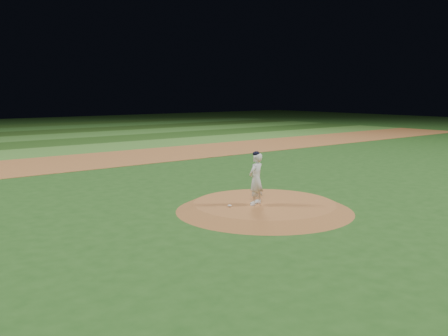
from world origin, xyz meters
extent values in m
plane|color=#204D19|center=(0.00, 0.00, 0.00)|extent=(120.00, 120.00, 0.00)
cube|color=#9F6031|center=(0.00, 14.00, 0.01)|extent=(70.00, 6.00, 0.02)
cube|color=#417C2D|center=(0.00, 19.50, 0.01)|extent=(70.00, 5.00, 0.02)
cube|color=#224817|center=(0.00, 24.50, 0.01)|extent=(70.00, 5.00, 0.02)
cube|color=#377028|center=(0.00, 29.50, 0.01)|extent=(70.00, 5.00, 0.02)
cone|color=#A06131|center=(0.00, 0.00, 0.12)|extent=(5.50, 5.50, 0.25)
cube|color=silver|center=(-0.17, 0.21, 0.26)|extent=(0.57, 0.36, 0.03)
ellipsoid|color=silver|center=(-1.20, 0.24, 0.28)|extent=(0.12, 0.12, 0.07)
imported|color=white|center=(-0.41, -0.06, 1.05)|extent=(0.66, 0.52, 1.59)
ellipsoid|color=black|center=(-0.41, -0.06, 1.82)|extent=(0.22, 0.22, 0.15)
camera|label=1|loc=(-10.47, -11.02, 3.68)|focal=40.00mm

